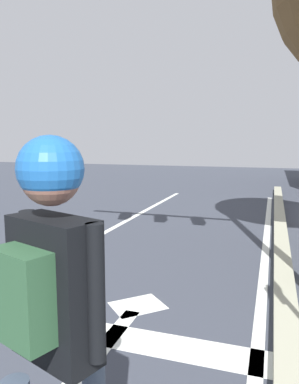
% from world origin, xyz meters
% --- Properties ---
extents(stop_bar, '(3.24, 0.40, 0.01)m').
position_xyz_m(stop_bar, '(1.47, 6.60, 0.00)').
color(stop_bar, silver).
rests_on(stop_bar, ground).
extents(lane_arrow_stem, '(0.16, 1.40, 0.01)m').
position_xyz_m(lane_arrow_stem, '(1.63, 6.42, 0.00)').
color(lane_arrow_stem, silver).
rests_on(lane_arrow_stem, ground).
extents(lane_arrow_head, '(0.71, 0.71, 0.01)m').
position_xyz_m(lane_arrow_head, '(1.63, 7.27, 0.00)').
color(lane_arrow_head, silver).
rests_on(lane_arrow_head, ground).
extents(skater, '(0.46, 0.63, 1.77)m').
position_xyz_m(skater, '(2.17, 4.85, 1.22)').
color(skater, '#3F4D60').
rests_on(skater, skateboard).
extents(traffic_signal_mast, '(3.69, 0.34, 4.80)m').
position_xyz_m(traffic_signal_mast, '(2.50, 8.10, 3.39)').
color(traffic_signal_mast, '#5E5959').
rests_on(traffic_signal_mast, ground).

